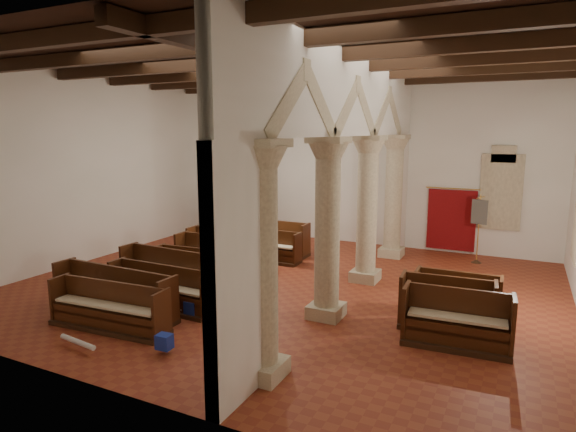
# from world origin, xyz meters

# --- Properties ---
(floor) EXTENTS (14.00, 14.00, 0.00)m
(floor) POSITION_xyz_m (0.00, 0.00, 0.00)
(floor) COLOR maroon
(floor) RESTS_ON ground
(ceiling) EXTENTS (14.00, 14.00, 0.00)m
(ceiling) POSITION_xyz_m (0.00, 0.00, 6.00)
(ceiling) COLOR black
(ceiling) RESTS_ON wall_back
(wall_back) EXTENTS (14.00, 0.02, 6.00)m
(wall_back) POSITION_xyz_m (0.00, 6.00, 3.00)
(wall_back) COLOR white
(wall_back) RESTS_ON floor
(wall_front) EXTENTS (14.00, 0.02, 6.00)m
(wall_front) POSITION_xyz_m (0.00, -6.00, 3.00)
(wall_front) COLOR white
(wall_front) RESTS_ON floor
(wall_left) EXTENTS (0.02, 12.00, 6.00)m
(wall_left) POSITION_xyz_m (-7.00, 0.00, 3.00)
(wall_left) COLOR white
(wall_left) RESTS_ON floor
(ceiling_beams) EXTENTS (13.80, 11.80, 0.30)m
(ceiling_beams) POSITION_xyz_m (0.00, 0.00, 5.82)
(ceiling_beams) COLOR black
(ceiling_beams) RESTS_ON wall_back
(arcade) EXTENTS (0.90, 11.90, 6.00)m
(arcade) POSITION_xyz_m (1.80, 0.00, 3.56)
(arcade) COLOR beige
(arcade) RESTS_ON floor
(window_back) EXTENTS (1.00, 0.03, 2.20)m
(window_back) POSITION_xyz_m (5.00, 5.98, 2.20)
(window_back) COLOR #3A836C
(window_back) RESTS_ON wall_back
(pipe_organ) EXTENTS (2.10, 0.85, 4.40)m
(pipe_organ) POSITION_xyz_m (-4.50, 5.50, 1.37)
(pipe_organ) COLOR black
(pipe_organ) RESTS_ON floor
(lectern) EXTENTS (0.61, 0.65, 1.23)m
(lectern) POSITION_xyz_m (-3.96, 4.29, 0.51)
(lectern) COLOR #361911
(lectern) RESTS_ON floor
(dossal_curtain) EXTENTS (1.80, 0.07, 2.17)m
(dossal_curtain) POSITION_xyz_m (3.50, 5.92, 1.17)
(dossal_curtain) COLOR maroon
(dossal_curtain) RESTS_ON floor
(processional_banner) EXTENTS (0.49, 0.63, 2.21)m
(processional_banner) POSITION_xyz_m (4.47, 4.91, 0.77)
(processional_banner) COLOR black
(processional_banner) RESTS_ON floor
(hymnal_box_a) EXTENTS (0.30, 0.25, 0.29)m
(hymnal_box_a) POSITION_xyz_m (-0.29, -4.57, 0.24)
(hymnal_box_a) COLOR navy
(hymnal_box_a) RESTS_ON floor
(hymnal_box_b) EXTENTS (0.29, 0.23, 0.29)m
(hymnal_box_b) POSITION_xyz_m (-0.94, -2.87, 0.24)
(hymnal_box_b) COLOR navy
(hymnal_box_b) RESTS_ON floor
(hymnal_box_c) EXTENTS (0.32, 0.28, 0.28)m
(hymnal_box_c) POSITION_xyz_m (-0.24, -1.13, 0.24)
(hymnal_box_c) COLOR navy
(hymnal_box_c) RESTS_ON floor
(tube_heater_a) EXTENTS (1.01, 0.22, 0.10)m
(tube_heater_a) POSITION_xyz_m (-1.92, -5.17, 0.16)
(tube_heater_a) COLOR white
(tube_heater_a) RESTS_ON floor
(tube_heater_b) EXTENTS (1.09, 0.26, 0.11)m
(tube_heater_b) POSITION_xyz_m (-1.70, -2.82, 0.16)
(tube_heater_b) COLOR white
(tube_heater_b) RESTS_ON floor
(nave_pew_0) EXTENTS (2.84, 0.86, 1.01)m
(nave_pew_0) POSITION_xyz_m (-2.13, -4.17, 0.33)
(nave_pew_0) COLOR black
(nave_pew_0) RESTS_ON floor
(nave_pew_1) EXTENTS (3.30, 0.80, 1.11)m
(nave_pew_1) POSITION_xyz_m (-2.61, -3.56, 0.37)
(nave_pew_1) COLOR black
(nave_pew_1) RESTS_ON floor
(nave_pew_2) EXTENTS (2.87, 0.71, 1.02)m
(nave_pew_2) POSITION_xyz_m (-1.98, -2.69, 0.34)
(nave_pew_2) COLOR black
(nave_pew_2) RESTS_ON floor
(nave_pew_3) EXTENTS (3.51, 0.91, 1.12)m
(nave_pew_3) POSITION_xyz_m (-2.30, -1.70, 0.37)
(nave_pew_3) COLOR black
(nave_pew_3) RESTS_ON floor
(nave_pew_4) EXTENTS (2.72, 0.82, 0.98)m
(nave_pew_4) POSITION_xyz_m (-2.28, -0.79, 0.32)
(nave_pew_4) COLOR black
(nave_pew_4) RESTS_ON floor
(nave_pew_5) EXTENTS (2.86, 0.77, 1.14)m
(nave_pew_5) POSITION_xyz_m (-2.24, 0.19, 0.38)
(nave_pew_5) COLOR black
(nave_pew_5) RESTS_ON floor
(nave_pew_6) EXTENTS (2.92, 0.82, 1.08)m
(nave_pew_6) POSITION_xyz_m (-2.64, 1.26, 0.36)
(nave_pew_6) COLOR black
(nave_pew_6) RESTS_ON floor
(nave_pew_7) EXTENTS (2.79, 0.71, 1.02)m
(nave_pew_7) POSITION_xyz_m (-1.97, 2.12, 0.34)
(nave_pew_7) COLOR black
(nave_pew_7) RESTS_ON floor
(nave_pew_8) EXTENTS (2.97, 0.77, 1.15)m
(nave_pew_8) POSITION_xyz_m (-2.17, 3.02, 0.38)
(nave_pew_8) COLOR black
(nave_pew_8) RESTS_ON floor
(aisle_pew_0) EXTENTS (2.09, 0.89, 1.15)m
(aisle_pew_0) POSITION_xyz_m (4.65, -1.81, 0.39)
(aisle_pew_0) COLOR black
(aisle_pew_0) RESTS_ON floor
(aisle_pew_1) EXTENTS (1.98, 0.88, 1.14)m
(aisle_pew_1) POSITION_xyz_m (4.36, -1.04, 0.39)
(aisle_pew_1) COLOR black
(aisle_pew_1) RESTS_ON floor
(aisle_pew_2) EXTENTS (1.87, 0.71, 1.04)m
(aisle_pew_2) POSITION_xyz_m (4.47, -0.22, 0.35)
(aisle_pew_2) COLOR black
(aisle_pew_2) RESTS_ON floor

